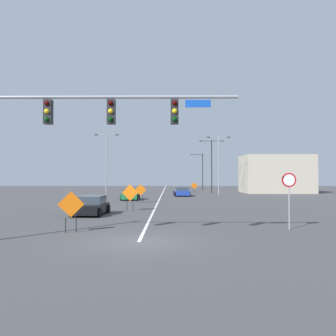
{
  "coord_description": "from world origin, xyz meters",
  "views": [
    {
      "loc": [
        1.36,
        -14.46,
        2.82
      ],
      "look_at": [
        1.09,
        20.66,
        3.65
      ],
      "focal_mm": 36.12,
      "sensor_mm": 36.0,
      "label": 1
    }
  ],
  "objects_px": {
    "construction_sign_median_far": "(71,206)",
    "car_black_passing": "(91,206)",
    "stop_sign": "(289,190)",
    "street_lamp_far_left": "(202,170)",
    "construction_sign_left_shoulder": "(130,194)",
    "construction_sign_left_lane": "(194,186)",
    "construction_sign_right_shoulder": "(141,191)",
    "car_blue_distant": "(182,192)",
    "street_lamp_near_left": "(106,160)",
    "car_green_mid": "(130,194)",
    "street_lamp_mid_right": "(219,160)",
    "traffic_signal_assembly": "(75,123)",
    "street_lamp_near_right": "(212,162)"
  },
  "relations": [
    {
      "from": "construction_sign_right_shoulder",
      "to": "car_black_passing",
      "type": "bearing_deg",
      "value": -103.11
    },
    {
      "from": "street_lamp_mid_right",
      "to": "street_lamp_near_left",
      "type": "xyz_separation_m",
      "value": [
        -16.25,
        -3.23,
        -0.02
      ]
    },
    {
      "from": "stop_sign",
      "to": "street_lamp_near_left",
      "type": "bearing_deg",
      "value": 117.39
    },
    {
      "from": "traffic_signal_assembly",
      "to": "construction_sign_right_shoulder",
      "type": "distance_m",
      "value": 21.61
    },
    {
      "from": "construction_sign_left_shoulder",
      "to": "car_green_mid",
      "type": "bearing_deg",
      "value": 96.67
    },
    {
      "from": "street_lamp_mid_right",
      "to": "construction_sign_left_lane",
      "type": "bearing_deg",
      "value": 128.41
    },
    {
      "from": "traffic_signal_assembly",
      "to": "car_blue_distant",
      "type": "xyz_separation_m",
      "value": [
        5.69,
        33.17,
        -4.5
      ]
    },
    {
      "from": "car_black_passing",
      "to": "construction_sign_left_shoulder",
      "type": "bearing_deg",
      "value": 48.89
    },
    {
      "from": "street_lamp_mid_right",
      "to": "construction_sign_left_lane",
      "type": "distance_m",
      "value": 6.76
    },
    {
      "from": "stop_sign",
      "to": "car_black_passing",
      "type": "height_order",
      "value": "stop_sign"
    },
    {
      "from": "street_lamp_mid_right",
      "to": "construction_sign_left_shoulder",
      "type": "relative_size",
      "value": 4.11
    },
    {
      "from": "stop_sign",
      "to": "street_lamp_near_left",
      "type": "relative_size",
      "value": 0.34
    },
    {
      "from": "street_lamp_far_left",
      "to": "construction_sign_left_shoulder",
      "type": "distance_m",
      "value": 41.14
    },
    {
      "from": "stop_sign",
      "to": "construction_sign_left_lane",
      "type": "height_order",
      "value": "stop_sign"
    },
    {
      "from": "stop_sign",
      "to": "street_lamp_mid_right",
      "type": "distance_m",
      "value": 32.93
    },
    {
      "from": "traffic_signal_assembly",
      "to": "stop_sign",
      "type": "height_order",
      "value": "traffic_signal_assembly"
    },
    {
      "from": "construction_sign_left_shoulder",
      "to": "street_lamp_mid_right",
      "type": "bearing_deg",
      "value": 65.73
    },
    {
      "from": "construction_sign_median_far",
      "to": "car_black_passing",
      "type": "relative_size",
      "value": 0.52
    },
    {
      "from": "construction_sign_right_shoulder",
      "to": "car_green_mid",
      "type": "distance_m",
      "value": 4.74
    },
    {
      "from": "street_lamp_far_left",
      "to": "car_black_passing",
      "type": "relative_size",
      "value": 1.85
    },
    {
      "from": "construction_sign_right_shoulder",
      "to": "street_lamp_near_right",
      "type": "bearing_deg",
      "value": 62.92
    },
    {
      "from": "construction_sign_left_shoulder",
      "to": "car_black_passing",
      "type": "height_order",
      "value": "construction_sign_left_shoulder"
    },
    {
      "from": "street_lamp_near_right",
      "to": "street_lamp_far_left",
      "type": "height_order",
      "value": "street_lamp_near_right"
    },
    {
      "from": "construction_sign_left_lane",
      "to": "construction_sign_median_far",
      "type": "height_order",
      "value": "construction_sign_median_far"
    },
    {
      "from": "street_lamp_mid_right",
      "to": "construction_sign_left_lane",
      "type": "xyz_separation_m",
      "value": [
        -3.37,
        4.25,
        -4.03
      ]
    },
    {
      "from": "street_lamp_near_right",
      "to": "construction_sign_left_lane",
      "type": "distance_m",
      "value": 4.92
    },
    {
      "from": "street_lamp_near_left",
      "to": "car_green_mid",
      "type": "xyz_separation_m",
      "value": [
        4.26,
        -7.32,
        -4.52
      ]
    },
    {
      "from": "traffic_signal_assembly",
      "to": "car_blue_distant",
      "type": "relative_size",
      "value": 2.48
    },
    {
      "from": "car_blue_distant",
      "to": "car_black_passing",
      "type": "height_order",
      "value": "car_black_passing"
    },
    {
      "from": "construction_sign_left_shoulder",
      "to": "construction_sign_left_lane",
      "type": "height_order",
      "value": "construction_sign_left_shoulder"
    },
    {
      "from": "street_lamp_mid_right",
      "to": "car_blue_distant",
      "type": "xyz_separation_m",
      "value": [
        -5.64,
        -3.03,
        -4.55
      ]
    },
    {
      "from": "car_black_passing",
      "to": "construction_sign_left_lane",
      "type": "bearing_deg",
      "value": 72.45
    },
    {
      "from": "construction_sign_median_far",
      "to": "car_blue_distant",
      "type": "height_order",
      "value": "construction_sign_median_far"
    },
    {
      "from": "street_lamp_far_left",
      "to": "construction_sign_left_lane",
      "type": "relative_size",
      "value": 4.02
    },
    {
      "from": "construction_sign_left_shoulder",
      "to": "street_lamp_near_right",
      "type": "bearing_deg",
      "value": 70.13
    },
    {
      "from": "car_blue_distant",
      "to": "car_green_mid",
      "type": "xyz_separation_m",
      "value": [
        -6.35,
        -7.52,
        0.01
      ]
    },
    {
      "from": "street_lamp_far_left",
      "to": "car_green_mid",
      "type": "relative_size",
      "value": 1.82
    },
    {
      "from": "street_lamp_mid_right",
      "to": "street_lamp_near_left",
      "type": "relative_size",
      "value": 1.0
    },
    {
      "from": "stop_sign",
      "to": "street_lamp_far_left",
      "type": "height_order",
      "value": "street_lamp_far_left"
    },
    {
      "from": "construction_sign_left_shoulder",
      "to": "car_black_passing",
      "type": "xyz_separation_m",
      "value": [
        -2.49,
        -2.85,
        -0.72
      ]
    },
    {
      "from": "construction_sign_right_shoulder",
      "to": "street_lamp_far_left",
      "type": "bearing_deg",
      "value": 73.52
    },
    {
      "from": "street_lamp_far_left",
      "to": "construction_sign_median_far",
      "type": "height_order",
      "value": "street_lamp_far_left"
    },
    {
      "from": "car_blue_distant",
      "to": "traffic_signal_assembly",
      "type": "bearing_deg",
      "value": -99.73
    },
    {
      "from": "traffic_signal_assembly",
      "to": "construction_sign_left_shoulder",
      "type": "distance_m",
      "value": 13.47
    },
    {
      "from": "construction_sign_left_lane",
      "to": "car_green_mid",
      "type": "distance_m",
      "value": 17.14
    },
    {
      "from": "construction_sign_median_far",
      "to": "street_lamp_near_right",
      "type": "bearing_deg",
      "value": 72.99
    },
    {
      "from": "construction_sign_right_shoulder",
      "to": "car_blue_distant",
      "type": "height_order",
      "value": "construction_sign_right_shoulder"
    },
    {
      "from": "stop_sign",
      "to": "street_lamp_far_left",
      "type": "distance_m",
      "value": 49.46
    },
    {
      "from": "street_lamp_mid_right",
      "to": "construction_sign_right_shoulder",
      "type": "xyz_separation_m",
      "value": [
        -10.38,
        -14.97,
        -3.93
      ]
    },
    {
      "from": "traffic_signal_assembly",
      "to": "car_green_mid",
      "type": "height_order",
      "value": "traffic_signal_assembly"
    }
  ]
}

